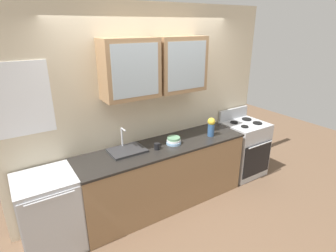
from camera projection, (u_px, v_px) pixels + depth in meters
name	position (u px, v px, depth m)	size (l,w,h in m)	color
ground_plane	(164.00, 202.00, 3.93)	(10.00, 10.00, 0.00)	brown
back_wall_unit	(150.00, 99.00, 3.65)	(3.85, 0.43, 2.68)	beige
counter	(164.00, 175.00, 3.77)	(2.39, 0.64, 0.90)	#93704C
stove_range	(243.00, 148.00, 4.57)	(0.66, 0.65, 1.08)	silver
sink_faucet	(127.00, 150.00, 3.43)	(0.44, 0.33, 0.28)	#2D2D30
bowl_stack	(174.00, 141.00, 3.64)	(0.20, 0.20, 0.10)	#8CB7E0
vase	(211.00, 126.00, 3.86)	(0.11, 0.11, 0.27)	#33598C
cup_near_sink	(157.00, 146.00, 3.48)	(0.11, 0.07, 0.09)	black
dishwasher	(50.00, 214.00, 3.00)	(0.62, 0.63, 0.90)	silver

